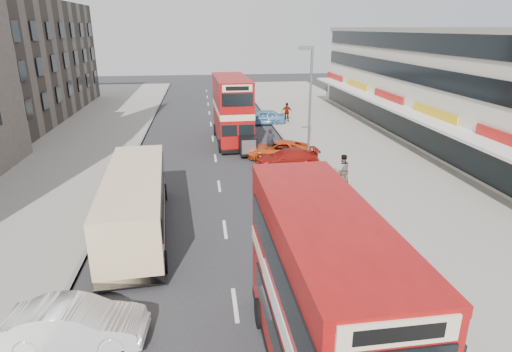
{
  "coord_description": "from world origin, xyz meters",
  "views": [
    {
      "loc": [
        -0.89,
        -10.64,
        9.28
      ],
      "look_at": [
        1.21,
        5.57,
        3.55
      ],
      "focal_mm": 29.77,
      "sensor_mm": 36.0,
      "label": 1
    }
  ],
  "objects_px": {
    "bus_main": "(321,302)",
    "pedestrian_far": "(287,112)",
    "street_lamp": "(309,97)",
    "pedestrian_near": "(342,170)",
    "bus_second": "(232,110)",
    "car_right_c": "(263,117)",
    "cyclist": "(271,148)",
    "car_right_a": "(287,158)",
    "car_right_b": "(278,150)",
    "coach": "(135,201)",
    "car_left_front": "(76,323)"
  },
  "relations": [
    {
      "from": "coach",
      "to": "car_right_c",
      "type": "relative_size",
      "value": 2.34
    },
    {
      "from": "car_right_b",
      "to": "car_right_c",
      "type": "relative_size",
      "value": 1.08
    },
    {
      "from": "coach",
      "to": "car_right_a",
      "type": "xyz_separation_m",
      "value": [
        9.05,
        8.96,
        -0.96
      ]
    },
    {
      "from": "street_lamp",
      "to": "pedestrian_near",
      "type": "height_order",
      "value": "street_lamp"
    },
    {
      "from": "car_right_a",
      "to": "car_right_c",
      "type": "bearing_deg",
      "value": 174.72
    },
    {
      "from": "bus_main",
      "to": "bus_second",
      "type": "xyz_separation_m",
      "value": [
        -0.31,
        26.23,
        0.18
      ]
    },
    {
      "from": "street_lamp",
      "to": "pedestrian_far",
      "type": "distance_m",
      "value": 14.28
    },
    {
      "from": "bus_main",
      "to": "pedestrian_far",
      "type": "height_order",
      "value": "bus_main"
    },
    {
      "from": "street_lamp",
      "to": "pedestrian_far",
      "type": "xyz_separation_m",
      "value": [
        1.24,
        13.74,
        -3.69
      ]
    },
    {
      "from": "street_lamp",
      "to": "coach",
      "type": "height_order",
      "value": "street_lamp"
    },
    {
      "from": "street_lamp",
      "to": "car_left_front",
      "type": "bearing_deg",
      "value": -123.73
    },
    {
      "from": "bus_second",
      "to": "car_right_c",
      "type": "relative_size",
      "value": 2.18
    },
    {
      "from": "bus_main",
      "to": "pedestrian_far",
      "type": "bearing_deg",
      "value": -100.86
    },
    {
      "from": "coach",
      "to": "car_left_front",
      "type": "relative_size",
      "value": 2.45
    },
    {
      "from": "car_right_b",
      "to": "cyclist",
      "type": "bearing_deg",
      "value": -121.97
    },
    {
      "from": "pedestrian_near",
      "to": "cyclist",
      "type": "distance_m",
      "value": 7.67
    },
    {
      "from": "pedestrian_near",
      "to": "pedestrian_far",
      "type": "relative_size",
      "value": 1.05
    },
    {
      "from": "bus_second",
      "to": "pedestrian_far",
      "type": "height_order",
      "value": "bus_second"
    },
    {
      "from": "car_right_b",
      "to": "pedestrian_far",
      "type": "relative_size",
      "value": 2.53
    },
    {
      "from": "car_right_a",
      "to": "car_right_b",
      "type": "relative_size",
      "value": 0.92
    },
    {
      "from": "car_right_a",
      "to": "pedestrian_far",
      "type": "relative_size",
      "value": 2.33
    },
    {
      "from": "car_right_c",
      "to": "cyclist",
      "type": "xyz_separation_m",
      "value": [
        -1.1,
        -11.41,
        0.0
      ]
    },
    {
      "from": "bus_second",
      "to": "pedestrian_far",
      "type": "xyz_separation_m",
      "value": [
        6.11,
        7.2,
        -1.68
      ]
    },
    {
      "from": "bus_main",
      "to": "coach",
      "type": "relative_size",
      "value": 0.87
    },
    {
      "from": "car_right_c",
      "to": "pedestrian_far",
      "type": "relative_size",
      "value": 2.33
    },
    {
      "from": "pedestrian_far",
      "to": "bus_second",
      "type": "bearing_deg",
      "value": -129.34
    },
    {
      "from": "street_lamp",
      "to": "pedestrian_far",
      "type": "relative_size",
      "value": 4.29
    },
    {
      "from": "street_lamp",
      "to": "pedestrian_far",
      "type": "height_order",
      "value": "street_lamp"
    },
    {
      "from": "car_right_a",
      "to": "bus_second",
      "type": "bearing_deg",
      "value": -159.8
    },
    {
      "from": "car_left_front",
      "to": "pedestrian_far",
      "type": "xyz_separation_m",
      "value": [
        12.75,
        30.98,
        0.4
      ]
    },
    {
      "from": "cyclist",
      "to": "bus_second",
      "type": "bearing_deg",
      "value": 118.84
    },
    {
      "from": "bus_main",
      "to": "car_right_b",
      "type": "xyz_separation_m",
      "value": [
        2.71,
        21.04,
        -1.94
      ]
    },
    {
      "from": "coach",
      "to": "car_right_b",
      "type": "bearing_deg",
      "value": 47.43
    },
    {
      "from": "car_right_a",
      "to": "pedestrian_far",
      "type": "bearing_deg",
      "value": 164.99
    },
    {
      "from": "bus_second",
      "to": "car_right_a",
      "type": "bearing_deg",
      "value": 112.33
    },
    {
      "from": "pedestrian_near",
      "to": "bus_second",
      "type": "bearing_deg",
      "value": -64.63
    },
    {
      "from": "street_lamp",
      "to": "car_right_c",
      "type": "distance_m",
      "value": 13.8
    },
    {
      "from": "street_lamp",
      "to": "car_right_a",
      "type": "distance_m",
      "value": 4.51
    },
    {
      "from": "bus_main",
      "to": "bus_second",
      "type": "relative_size",
      "value": 0.94
    },
    {
      "from": "street_lamp",
      "to": "bus_main",
      "type": "xyz_separation_m",
      "value": [
        -4.56,
        -19.69,
        -2.18
      ]
    },
    {
      "from": "pedestrian_near",
      "to": "car_left_front",
      "type": "bearing_deg",
      "value": 43.36
    },
    {
      "from": "car_left_front",
      "to": "pedestrian_near",
      "type": "bearing_deg",
      "value": -41.09
    },
    {
      "from": "car_right_b",
      "to": "pedestrian_near",
      "type": "xyz_separation_m",
      "value": [
        2.74,
        -6.55,
        0.48
      ]
    },
    {
      "from": "bus_second",
      "to": "cyclist",
      "type": "xyz_separation_m",
      "value": [
        2.51,
        -4.81,
        -2.02
      ]
    },
    {
      "from": "pedestrian_far",
      "to": "cyclist",
      "type": "bearing_deg",
      "value": -105.72
    },
    {
      "from": "cyclist",
      "to": "street_lamp",
      "type": "bearing_deg",
      "value": -34.81
    },
    {
      "from": "coach",
      "to": "car_left_front",
      "type": "bearing_deg",
      "value": -100.43
    },
    {
      "from": "car_right_c",
      "to": "car_right_a",
      "type": "bearing_deg",
      "value": 2.65
    },
    {
      "from": "bus_main",
      "to": "cyclist",
      "type": "distance_m",
      "value": 21.61
    },
    {
      "from": "coach",
      "to": "pedestrian_far",
      "type": "height_order",
      "value": "coach"
    }
  ]
}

